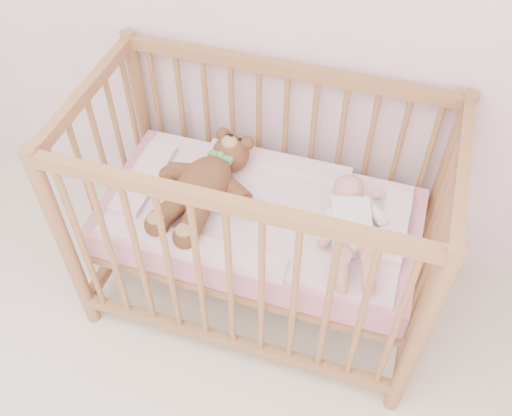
% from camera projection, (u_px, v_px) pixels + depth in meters
% --- Properties ---
extents(crib, '(1.36, 0.76, 1.00)m').
position_uv_depth(crib, '(260.00, 219.00, 2.22)').
color(crib, '#986340').
rests_on(crib, floor).
extents(mattress, '(1.22, 0.62, 0.13)m').
position_uv_depth(mattress, '(260.00, 222.00, 2.23)').
color(mattress, pink).
rests_on(mattress, crib).
extents(blanket, '(1.10, 0.58, 0.06)m').
position_uv_depth(blanket, '(260.00, 209.00, 2.18)').
color(blanket, '#E9A0BD').
rests_on(blanket, mattress).
extents(baby, '(0.38, 0.58, 0.13)m').
position_uv_depth(baby, '(351.00, 221.00, 2.04)').
color(baby, white).
rests_on(baby, blanket).
extents(teddy_bear, '(0.52, 0.66, 0.16)m').
position_uv_depth(teddy_bear, '(204.00, 185.00, 2.15)').
color(teddy_bear, brown).
rests_on(teddy_bear, blanket).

